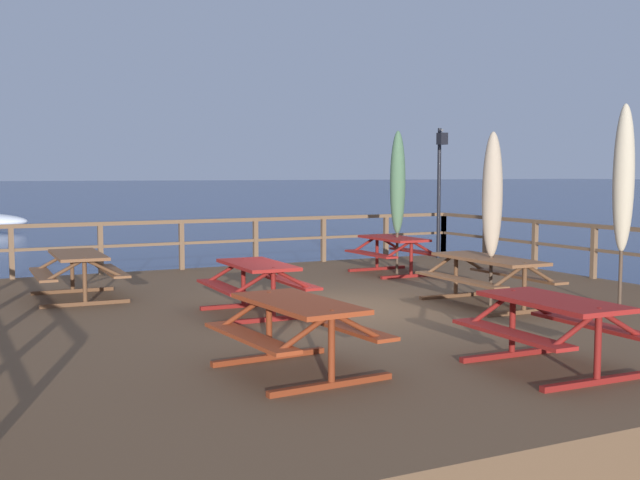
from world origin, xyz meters
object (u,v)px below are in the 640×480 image
Objects in this scene: patio_umbrella_tall_mid_left at (624,179)px; patio_umbrella_tall_front at (492,196)px; picnic_table_back_right at (258,277)px; picnic_table_front_right at (488,270)px; picnic_table_back_left at (298,321)px; patio_umbrella_short_mid at (398,183)px; picnic_table_front_left at (394,247)px; picnic_table_mid_left at (78,266)px; lamp_post_hooked at (440,173)px; picnic_table_mid_right at (552,319)px.

patio_umbrella_tall_front is (-1.59, 1.14, -0.26)m from patio_umbrella_tall_mid_left.
picnic_table_back_right is 3.70m from picnic_table_front_right.
patio_umbrella_tall_mid_left is (6.11, 1.32, 1.45)m from picnic_table_back_left.
patio_umbrella_tall_mid_left reaches higher than patio_umbrella_tall_front.
picnic_table_front_right is 4.28m from patio_umbrella_short_mid.
patio_umbrella_tall_mid_left is at bearing -80.47° from picnic_table_front_left.
patio_umbrella_tall_front reaches higher than picnic_table_back_right.
lamp_post_hooked reaches higher than picnic_table_mid_left.
picnic_table_front_left is at bearing 4.08° from picnic_table_mid_left.
patio_umbrella_tall_front is (5.76, -3.61, 1.19)m from picnic_table_mid_left.
patio_umbrella_short_mid is at bearing 3.77° from picnic_table_mid_left.
patio_umbrella_tall_front is 0.86× the size of lamp_post_hooked.
picnic_table_back_left is at bearing -151.36° from patio_umbrella_tall_front.
picnic_table_front_right is at bearing 60.74° from picnic_table_mid_right.
picnic_table_mid_left is (-6.47, -0.46, 0.01)m from picnic_table_front_left.
picnic_table_mid_left and picnic_table_mid_right have the same top height.
lamp_post_hooked is (3.23, 5.93, 1.55)m from picnic_table_front_right.
picnic_table_back_right is 5.53m from patio_umbrella_short_mid.
picnic_table_front_left is (0.73, 4.02, -0.01)m from picnic_table_front_right.
lamp_post_hooked is at bearing 37.41° from picnic_table_front_left.
picnic_table_back_left is 8.50m from patio_umbrella_short_mid.
patio_umbrella_short_mid is (0.79, 4.04, 0.14)m from patio_umbrella_tall_front.
picnic_table_mid_right is at bearing -109.83° from picnic_table_front_left.
picnic_table_mid_right is 8.22m from patio_umbrella_short_mid.
picnic_table_front_right is at bearing 29.24° from picnic_table_back_left.
picnic_table_front_right is 0.72× the size of patio_umbrella_short_mid.
patio_umbrella_tall_front is (2.03, 3.56, 1.20)m from picnic_table_mid_right.
picnic_table_front_right is at bearing -118.57° from lamp_post_hooked.
picnic_table_mid_left is 0.64× the size of patio_umbrella_short_mid.
picnic_table_back_right is at bearing 165.17° from patio_umbrella_tall_front.
patio_umbrella_short_mid is at bearing 35.18° from picnic_table_back_right.
lamp_post_hooked is (2.43, 1.94, 0.22)m from patio_umbrella_short_mid.
patio_umbrella_short_mid reaches higher than picnic_table_mid_left.
picnic_table_mid_left is 0.59× the size of lamp_post_hooked.
picnic_table_back_left is 5.28m from patio_umbrella_tall_front.
patio_umbrella_tall_mid_left reaches higher than picnic_table_back_right.
picnic_table_mid_left is 0.60× the size of patio_umbrella_tall_mid_left.
picnic_table_front_right is 2.47m from patio_umbrella_tall_mid_left.
lamp_post_hooked is at bearing 61.17° from picnic_table_mid_right.
patio_umbrella_tall_mid_left is 5.25m from patio_umbrella_short_mid.
patio_umbrella_short_mid is 0.93× the size of lamp_post_hooked.
patio_umbrella_short_mid is (-0.81, 5.19, -0.11)m from patio_umbrella_tall_mid_left.
picnic_table_back_left is at bearing -105.03° from picnic_table_back_right.
picnic_table_mid_left is (-5.75, 3.56, -0.01)m from picnic_table_front_right.
lamp_post_hooked reaches higher than picnic_table_back_right.
patio_umbrella_short_mid is at bearing -23.45° from picnic_table_front_left.
picnic_table_back_left is (-2.48, 1.09, 0.00)m from picnic_table_mid_right.
picnic_table_back_right is at bearing 158.00° from patio_umbrella_tall_mid_left.
picnic_table_mid_left is 1.05× the size of picnic_table_back_left.
picnic_table_mid_right is at bearing -118.83° from lamp_post_hooked.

